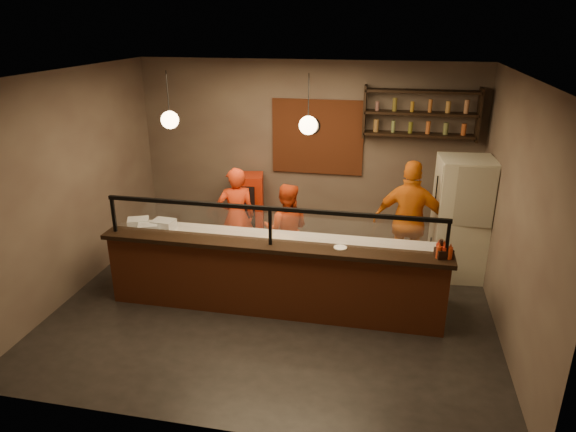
% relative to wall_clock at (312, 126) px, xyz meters
% --- Properties ---
extents(floor, '(6.00, 6.00, 0.00)m').
position_rel_wall_clock_xyz_m(floor, '(-0.10, -2.46, -2.10)').
color(floor, black).
rests_on(floor, ground).
extents(ceiling, '(6.00, 6.00, 0.00)m').
position_rel_wall_clock_xyz_m(ceiling, '(-0.10, -2.46, 1.10)').
color(ceiling, '#372E2A').
rests_on(ceiling, wall_back).
extents(wall_back, '(6.00, 0.00, 6.00)m').
position_rel_wall_clock_xyz_m(wall_back, '(-0.10, 0.04, -0.50)').
color(wall_back, '#716252').
rests_on(wall_back, floor).
extents(wall_left, '(0.00, 5.00, 5.00)m').
position_rel_wall_clock_xyz_m(wall_left, '(-3.10, -2.46, -0.50)').
color(wall_left, '#716252').
rests_on(wall_left, floor).
extents(wall_right, '(0.00, 5.00, 5.00)m').
position_rel_wall_clock_xyz_m(wall_right, '(2.90, -2.46, -0.50)').
color(wall_right, '#716252').
rests_on(wall_right, floor).
extents(wall_front, '(6.00, 0.00, 6.00)m').
position_rel_wall_clock_xyz_m(wall_front, '(-0.10, -4.96, -0.50)').
color(wall_front, '#716252').
rests_on(wall_front, floor).
extents(brick_patch, '(1.60, 0.04, 1.30)m').
position_rel_wall_clock_xyz_m(brick_patch, '(0.10, 0.01, -0.20)').
color(brick_patch, brown).
rests_on(brick_patch, wall_back).
extents(service_counter, '(4.60, 0.25, 1.00)m').
position_rel_wall_clock_xyz_m(service_counter, '(-0.10, -2.76, -1.60)').
color(service_counter, brown).
rests_on(service_counter, floor).
extents(counter_ledge, '(4.70, 0.37, 0.06)m').
position_rel_wall_clock_xyz_m(counter_ledge, '(-0.10, -2.76, -1.07)').
color(counter_ledge, black).
rests_on(counter_ledge, service_counter).
extents(worktop_cabinet, '(4.60, 0.75, 0.85)m').
position_rel_wall_clock_xyz_m(worktop_cabinet, '(-0.10, -2.26, -1.68)').
color(worktop_cabinet, gray).
rests_on(worktop_cabinet, floor).
extents(worktop, '(4.60, 0.75, 0.05)m').
position_rel_wall_clock_xyz_m(worktop, '(-0.10, -2.26, -1.23)').
color(worktop, beige).
rests_on(worktop, worktop_cabinet).
extents(sneeze_guard, '(4.50, 0.05, 0.52)m').
position_rel_wall_clock_xyz_m(sneeze_guard, '(-0.10, -2.76, -0.73)').
color(sneeze_guard, white).
rests_on(sneeze_guard, counter_ledge).
extents(wall_shelving, '(1.84, 0.28, 0.85)m').
position_rel_wall_clock_xyz_m(wall_shelving, '(1.80, -0.14, 0.30)').
color(wall_shelving, black).
rests_on(wall_shelving, wall_back).
extents(wall_clock, '(0.30, 0.04, 0.30)m').
position_rel_wall_clock_xyz_m(wall_clock, '(0.00, 0.00, 0.00)').
color(wall_clock, black).
rests_on(wall_clock, wall_back).
extents(pendant_left, '(0.24, 0.24, 0.77)m').
position_rel_wall_clock_xyz_m(pendant_left, '(-1.60, -2.26, 0.45)').
color(pendant_left, black).
rests_on(pendant_left, ceiling).
extents(pendant_right, '(0.24, 0.24, 0.77)m').
position_rel_wall_clock_xyz_m(pendant_right, '(0.30, -2.26, 0.45)').
color(pendant_right, black).
rests_on(pendant_right, ceiling).
extents(cook_left, '(0.71, 0.61, 1.66)m').
position_rel_wall_clock_xyz_m(cook_left, '(-1.01, -1.33, -1.27)').
color(cook_left, red).
rests_on(cook_left, floor).
extents(cook_mid, '(0.77, 0.62, 1.50)m').
position_rel_wall_clock_xyz_m(cook_mid, '(-0.14, -1.51, -1.35)').
color(cook_mid, '#C73C12').
rests_on(cook_mid, floor).
extents(cook_right, '(1.16, 0.57, 1.90)m').
position_rel_wall_clock_xyz_m(cook_right, '(1.73, -1.30, -1.15)').
color(cook_right, orange).
rests_on(cook_right, floor).
extents(fridge, '(0.85, 0.80, 1.91)m').
position_rel_wall_clock_xyz_m(fridge, '(2.50, -1.03, -1.15)').
color(fridge, beige).
rests_on(fridge, floor).
extents(red_cooler, '(0.62, 0.58, 1.24)m').
position_rel_wall_clock_xyz_m(red_cooler, '(-1.09, -0.31, -1.48)').
color(red_cooler, '#BA260C').
rests_on(red_cooler, floor).
extents(pizza_dough, '(0.64, 0.64, 0.01)m').
position_rel_wall_clock_xyz_m(pizza_dough, '(-0.13, -2.32, -1.19)').
color(pizza_dough, beige).
rests_on(pizza_dough, worktop).
extents(prep_tub_a, '(0.38, 0.34, 0.15)m').
position_rel_wall_clock_xyz_m(prep_tub_a, '(-2.25, -2.24, -1.12)').
color(prep_tub_a, white).
rests_on(prep_tub_a, worktop).
extents(prep_tub_b, '(0.33, 0.28, 0.16)m').
position_rel_wall_clock_xyz_m(prep_tub_b, '(-1.85, -2.22, -1.12)').
color(prep_tub_b, silver).
rests_on(prep_tub_b, worktop).
extents(prep_tub_c, '(0.34, 0.31, 0.14)m').
position_rel_wall_clock_xyz_m(prep_tub_c, '(-2.03, -2.38, -1.13)').
color(prep_tub_c, silver).
rests_on(prep_tub_c, worktop).
extents(rolling_pin, '(0.37, 0.09, 0.06)m').
position_rel_wall_clock_xyz_m(rolling_pin, '(-1.98, -2.13, -1.17)').
color(rolling_pin, yellow).
rests_on(rolling_pin, worktop).
extents(condiment_caddy, '(0.24, 0.21, 0.11)m').
position_rel_wall_clock_xyz_m(condiment_caddy, '(2.10, -2.71, -0.98)').
color(condiment_caddy, black).
rests_on(condiment_caddy, counter_ledge).
extents(pepper_mill, '(0.06, 0.06, 0.22)m').
position_rel_wall_clock_xyz_m(pepper_mill, '(2.06, -2.69, -0.93)').
color(pepper_mill, black).
rests_on(pepper_mill, counter_ledge).
extents(small_plate, '(0.19, 0.19, 0.01)m').
position_rel_wall_clock_xyz_m(small_plate, '(0.81, -2.70, -1.03)').
color(small_plate, white).
rests_on(small_plate, counter_ledge).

